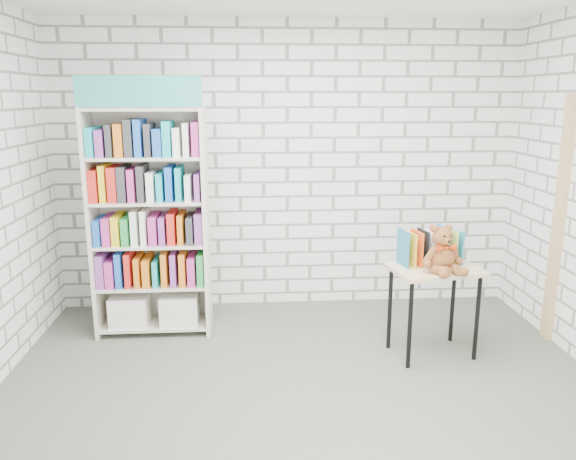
{
  "coord_description": "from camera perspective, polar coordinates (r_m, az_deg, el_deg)",
  "views": [
    {
      "loc": [
        -0.37,
        -3.49,
        2.08
      ],
      "look_at": [
        -0.06,
        0.95,
        1.02
      ],
      "focal_mm": 35.0,
      "sensor_mm": 36.0,
      "label": 1
    }
  ],
  "objects": [
    {
      "name": "room_shell",
      "position": [
        3.53,
        2.13,
        8.56
      ],
      "size": [
        4.52,
        4.02,
        2.81
      ],
      "color": "silver",
      "rests_on": "ground"
    },
    {
      "name": "ground",
      "position": [
        4.09,
        1.9,
        -17.23
      ],
      "size": [
        4.5,
        4.5,
        0.0
      ],
      "primitive_type": "plane",
      "color": "#474F42",
      "rests_on": "ground"
    },
    {
      "name": "teddy_bear",
      "position": [
        4.52,
        15.46,
        -2.3
      ],
      "size": [
        0.34,
        0.33,
        0.37
      ],
      "color": "brown",
      "rests_on": "display_table"
    },
    {
      "name": "door_trim",
      "position": [
        5.25,
        25.79,
        0.73
      ],
      "size": [
        0.05,
        0.12,
        2.1
      ],
      "primitive_type": "cube",
      "color": "tan",
      "rests_on": "ground"
    },
    {
      "name": "table_books",
      "position": [
        4.71,
        14.2,
        -1.65
      ],
      "size": [
        0.51,
        0.3,
        0.29
      ],
      "color": "teal",
      "rests_on": "display_table"
    },
    {
      "name": "display_table",
      "position": [
        4.69,
        14.67,
        -4.92
      ],
      "size": [
        0.77,
        0.6,
        0.75
      ],
      "color": "tan",
      "rests_on": "ground"
    },
    {
      "name": "bookshelf",
      "position": [
        5.04,
        -13.81,
        0.9
      ],
      "size": [
        1.0,
        0.39,
        2.24
      ],
      "color": "beige",
      "rests_on": "ground"
    }
  ]
}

